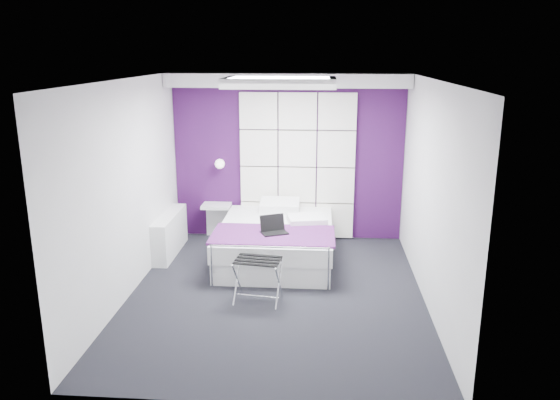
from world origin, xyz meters
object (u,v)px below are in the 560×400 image
at_px(wall_lamp, 220,163).
at_px(radiator, 170,234).
at_px(luggage_rack, 258,280).
at_px(laptop, 275,228).
at_px(bed, 276,240).
at_px(nightstand, 216,206).

bearing_deg(wall_lamp, radiator, -130.10).
relative_size(luggage_rack, laptop, 1.59).
distance_m(bed, luggage_rack, 1.35).
height_order(radiator, nightstand, radiator).
height_order(bed, nightstand, bed).
bearing_deg(radiator, laptop, -19.44).
xyz_separation_m(wall_lamp, bed, (0.95, -0.91, -0.93)).
distance_m(radiator, luggage_rack, 2.11).
height_order(nightstand, laptop, laptop).
xyz_separation_m(nightstand, laptop, (1.04, -1.29, 0.07)).
relative_size(radiator, luggage_rack, 2.24).
xyz_separation_m(radiator, bed, (1.59, -0.15, -0.01)).
relative_size(wall_lamp, nightstand, 0.34).
distance_m(wall_lamp, bed, 1.61).
height_order(radiator, luggage_rack, radiator).
distance_m(wall_lamp, luggage_rack, 2.59).
xyz_separation_m(bed, laptop, (0.01, -0.42, 0.32)).
bearing_deg(nightstand, bed, -40.21).
height_order(nightstand, luggage_rack, nightstand).
relative_size(radiator, bed, 0.61).
bearing_deg(bed, laptop, -87.97).
height_order(radiator, bed, bed).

